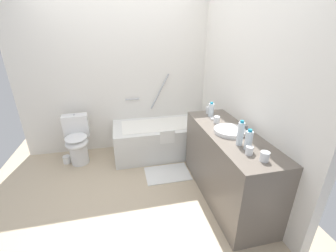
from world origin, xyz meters
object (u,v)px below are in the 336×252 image
(water_bottle_1, at_px, (211,110))
(drinking_glass_0, at_px, (217,120))
(soap_dish, at_px, (214,118))
(bath_mat, at_px, (167,173))
(sink_basin, at_px, (230,131))
(water_bottle_2, at_px, (240,133))
(drinking_glass_1, at_px, (249,150))
(water_bottle_0, at_px, (249,140))
(drinking_glass_2, at_px, (209,110))
(drinking_glass_3, at_px, (265,156))
(sink_faucet, at_px, (246,128))
(bathtub, at_px, (162,137))
(toilet, at_px, (77,140))
(toilet_paper_roll, at_px, (67,159))

(water_bottle_1, relative_size, drinking_glass_0, 2.34)
(soap_dish, xyz_separation_m, bath_mat, (-0.58, 0.14, -0.86))
(sink_basin, height_order, drinking_glass_0, drinking_glass_0)
(water_bottle_2, bearing_deg, drinking_glass_1, -92.65)
(water_bottle_0, bearing_deg, drinking_glass_0, 91.14)
(drinking_glass_2, bearing_deg, drinking_glass_3, -89.53)
(soap_dish, bearing_deg, sink_faucet, -63.68)
(bathtub, xyz_separation_m, bath_mat, (-0.04, -0.62, -0.27))
(bath_mat, bearing_deg, water_bottle_0, -58.47)
(toilet, distance_m, drinking_glass_1, 2.51)
(water_bottle_0, xyz_separation_m, toilet_paper_roll, (-2.03, 1.56, -0.89))
(bathtub, relative_size, drinking_glass_3, 17.80)
(bathtub, bearing_deg, sink_basin, -65.49)
(toilet, xyz_separation_m, sink_basin, (1.84, -1.20, 0.51))
(drinking_glass_1, bearing_deg, drinking_glass_0, 88.06)
(sink_basin, bearing_deg, sink_faucet, 0.00)
(sink_basin, xyz_separation_m, drinking_glass_3, (0.02, -0.60, 0.02))
(bathtub, bearing_deg, bath_mat, -93.98)
(bathtub, distance_m, toilet_paper_roll, 1.52)
(bathtub, bearing_deg, drinking_glass_0, -59.68)
(toilet, bearing_deg, bathtub, 84.95)
(drinking_glass_0, xyz_separation_m, drinking_glass_2, (0.03, 0.34, 0.00))
(sink_faucet, bearing_deg, toilet, 149.64)
(water_bottle_2, relative_size, bath_mat, 0.41)
(toilet, distance_m, drinking_glass_0, 2.10)
(water_bottle_1, height_order, drinking_glass_1, water_bottle_1)
(drinking_glass_2, relative_size, toilet_paper_roll, 0.76)
(drinking_glass_3, bearing_deg, bath_mat, 117.62)
(water_bottle_0, xyz_separation_m, soap_dish, (0.00, 0.80, -0.09))
(water_bottle_2, xyz_separation_m, drinking_glass_3, (0.06, -0.32, -0.08))
(water_bottle_0, relative_size, water_bottle_1, 1.07)
(bath_mat, height_order, toilet_paper_roll, toilet_paper_roll)
(toilet_paper_roll, bearing_deg, drinking_glass_3, -40.79)
(bathtub, distance_m, drinking_glass_2, 1.00)
(bath_mat, bearing_deg, soap_dish, -13.77)
(sink_faucet, height_order, bath_mat, sink_faucet)
(sink_basin, relative_size, soap_dish, 3.85)
(bathtub, xyz_separation_m, water_bottle_2, (0.50, -1.46, 0.70))
(drinking_glass_2, distance_m, drinking_glass_3, 1.23)
(bathtub, bearing_deg, water_bottle_0, -71.21)
(water_bottle_2, distance_m, drinking_glass_1, 0.21)
(toilet_paper_roll, bearing_deg, bath_mat, -23.21)
(soap_dish, relative_size, bath_mat, 0.14)
(water_bottle_0, height_order, water_bottle_1, water_bottle_0)
(water_bottle_2, relative_size, drinking_glass_0, 3.13)
(drinking_glass_1, relative_size, drinking_glass_2, 0.88)
(water_bottle_1, bearing_deg, drinking_glass_1, -92.70)
(sink_basin, xyz_separation_m, drinking_glass_2, (0.01, 0.63, 0.02))
(drinking_glass_1, relative_size, bath_mat, 0.13)
(bathtub, distance_m, sink_faucet, 1.52)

